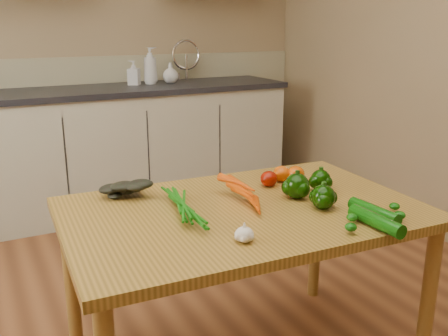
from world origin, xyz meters
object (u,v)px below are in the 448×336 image
object	(u,v)px
soap_bottle_b	(134,73)
pepper_b	(321,180)
garlic_bulb	(244,235)
tomato_a	(269,179)
table	(243,227)
zucchini_b	(376,221)
soap_bottle_a	(150,66)
carrot_bunch	(224,198)
tomato_b	(281,174)
leafy_greens	(129,187)
tomato_c	(296,174)
pepper_c	(323,197)
soap_bottle_c	(170,73)
zucchini_a	(374,212)
pepper_a	(297,186)

from	to	relation	value
soap_bottle_b	pepper_b	world-z (taller)	soap_bottle_b
garlic_bulb	tomato_a	world-z (taller)	tomato_a
table	zucchini_b	size ratio (longest dim) A/B	6.09
soap_bottle_a	soap_bottle_b	bearing A→B (deg)	93.97
carrot_bunch	tomato_a	distance (m)	0.29
carrot_bunch	tomato_b	xyz separation A→B (m)	(0.35, 0.15, 0.00)
garlic_bulb	tomato_a	distance (m)	0.56
soap_bottle_a	pepper_b	distance (m)	2.11
leafy_greens	carrot_bunch	bearing A→B (deg)	-39.67
tomato_c	tomato_a	bearing A→B (deg)	-179.88
soap_bottle_a	pepper_c	size ratio (longest dim) A/B	3.04
carrot_bunch	garlic_bulb	world-z (taller)	carrot_bunch
carrot_bunch	tomato_a	xyz separation A→B (m)	(0.27, 0.12, 0.00)
tomato_a	leafy_greens	bearing A→B (deg)	167.89
table	leafy_greens	size ratio (longest dim) A/B	7.21
soap_bottle_c	zucchini_a	distance (m)	2.43
carrot_bunch	leafy_greens	size ratio (longest dim) A/B	1.30
soap_bottle_c	carrot_bunch	distance (m)	2.16
pepper_a	pepper_b	xyz separation A→B (m)	(0.14, 0.04, -0.01)
soap_bottle_c	garlic_bulb	bearing A→B (deg)	113.34
soap_bottle_b	zucchini_a	bearing A→B (deg)	35.37
soap_bottle_c	zucchini_b	xyz separation A→B (m)	(-0.25, -2.47, -0.26)
soap_bottle_b	carrot_bunch	size ratio (longest dim) A/B	0.74
table	leafy_greens	world-z (taller)	leafy_greens
tomato_a	zucchini_b	world-z (taller)	tomato_a
table	pepper_c	distance (m)	0.31
soap_bottle_c	tomato_a	world-z (taller)	soap_bottle_c
garlic_bulb	tomato_c	size ratio (longest dim) A/B	0.77
leafy_greens	pepper_a	xyz separation A→B (m)	(0.58, -0.29, 0.00)
pepper_a	table	bearing A→B (deg)	179.67
pepper_b	tomato_b	xyz separation A→B (m)	(-0.08, 0.17, -0.01)
pepper_a	pepper_b	bearing A→B (deg)	14.16
soap_bottle_b	tomato_c	world-z (taller)	soap_bottle_b
carrot_bunch	zucchini_a	size ratio (longest dim) A/B	1.16
table	pepper_a	distance (m)	0.27
table	soap_bottle_c	bearing A→B (deg)	78.13
table	soap_bottle_b	distance (m)	2.17
soap_bottle_a	zucchini_a	world-z (taller)	soap_bottle_a
soap_bottle_b	tomato_a	bearing A→B (deg)	31.84
table	tomato_a	distance (m)	0.29
table	garlic_bulb	size ratio (longest dim) A/B	22.85
soap_bottle_b	pepper_b	size ratio (longest dim) A/B	2.15
carrot_bunch	zucchini_b	distance (m)	0.54
tomato_b	zucchini_b	world-z (taller)	tomato_b
soap_bottle_c	table	bearing A→B (deg)	115.02
soap_bottle_a	pepper_c	world-z (taller)	soap_bottle_a
soap_bottle_a	garlic_bulb	bearing A→B (deg)	172.53
garlic_bulb	pepper_b	bearing A→B (deg)	29.56
pepper_a	tomato_b	size ratio (longest dim) A/B	1.30
soap_bottle_b	tomato_a	xyz separation A→B (m)	(-0.05, -1.95, -0.26)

